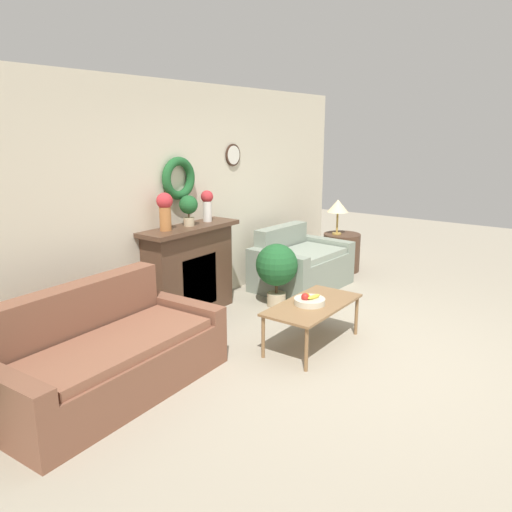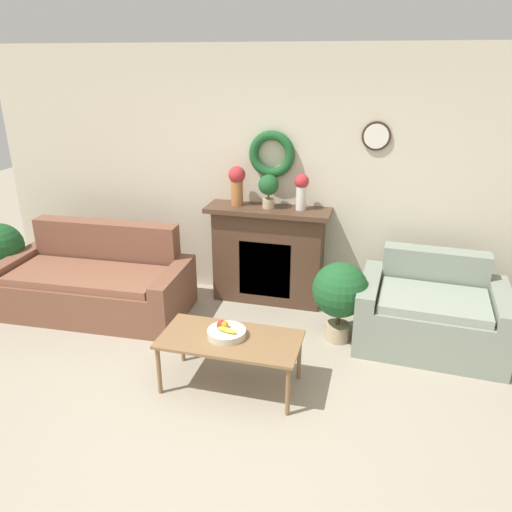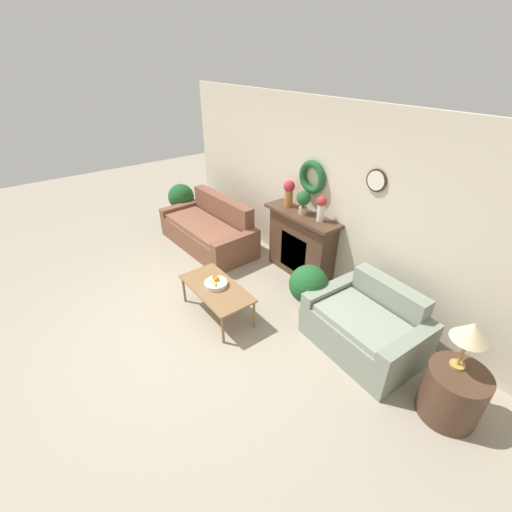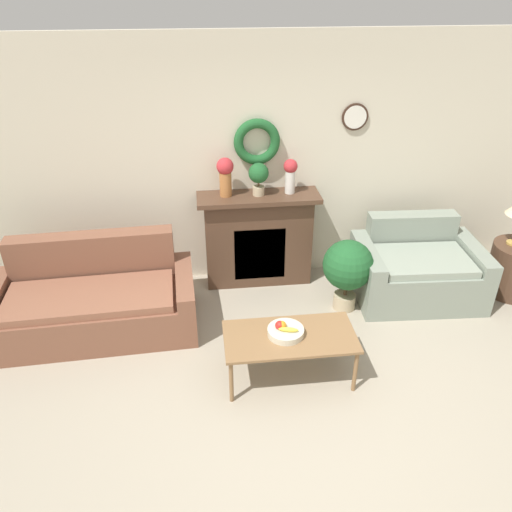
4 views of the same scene
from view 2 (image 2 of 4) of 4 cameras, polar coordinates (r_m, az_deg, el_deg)
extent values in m
plane|color=#9E937F|center=(3.84, -5.30, -20.12)|extent=(16.00, 16.00, 0.00)
cube|color=beige|center=(5.40, 3.23, 8.79)|extent=(6.80, 0.06, 2.70)
cylinder|color=#382319|center=(5.16, 13.59, 13.17)|extent=(0.28, 0.02, 0.28)
cylinder|color=white|center=(5.15, 13.59, 13.16)|extent=(0.24, 0.01, 0.24)
torus|color=#1E5628|center=(5.28, 1.82, 11.54)|extent=(0.49, 0.10, 0.49)
cube|color=#4C3323|center=(5.48, 1.41, -0.10)|extent=(1.18, 0.34, 1.03)
cube|color=black|center=(5.37, 1.00, -1.57)|extent=(0.57, 0.02, 0.62)
cube|color=orange|center=(5.40, 0.98, -2.36)|extent=(0.45, 0.01, 0.34)
cube|color=#4C3323|center=(5.27, 1.37, 5.23)|extent=(1.32, 0.41, 0.05)
cube|color=brown|center=(5.55, -18.44, -4.51)|extent=(1.67, 0.80, 0.41)
cube|color=brown|center=(5.82, -16.47, -0.43)|extent=(1.65, 0.28, 0.89)
cube|color=brown|center=(6.09, -25.44, -2.47)|extent=(0.21, 0.94, 0.55)
cube|color=brown|center=(5.22, -9.32, -4.45)|extent=(0.21, 0.94, 0.55)
cube|color=brown|center=(5.45, -18.75, -2.18)|extent=(1.60, 0.74, 0.08)
cube|color=gray|center=(4.93, 19.24, -7.71)|extent=(1.03, 0.78, 0.47)
cube|color=gray|center=(5.27, 19.48, -3.55)|extent=(1.00, 0.26, 0.83)
cube|color=gray|center=(4.99, 12.68, -5.68)|extent=(0.22, 0.94, 0.61)
cube|color=gray|center=(5.06, 25.92, -7.11)|extent=(0.22, 0.94, 0.61)
cube|color=gray|center=(4.81, 19.63, -4.86)|extent=(0.99, 0.72, 0.08)
cube|color=olive|center=(4.08, -2.97, -9.50)|extent=(1.14, 0.56, 0.03)
cylinder|color=olive|center=(4.19, -11.03, -12.71)|extent=(0.04, 0.04, 0.43)
cylinder|color=olive|center=(3.91, 3.66, -15.17)|extent=(0.04, 0.04, 0.43)
cylinder|color=olive|center=(4.56, -8.42, -9.44)|extent=(0.04, 0.04, 0.43)
cylinder|color=olive|center=(4.30, 4.96, -11.38)|extent=(0.04, 0.04, 0.43)
cylinder|color=beige|center=(4.09, -3.38, -8.78)|extent=(0.32, 0.32, 0.06)
sphere|color=#B2231E|center=(4.09, -3.93, -7.89)|extent=(0.08, 0.08, 0.08)
sphere|color=orange|center=(4.09, -3.72, -7.93)|extent=(0.08, 0.08, 0.08)
ellipsoid|color=yellow|center=(4.02, -3.35, -8.45)|extent=(0.17, 0.08, 0.04)
cylinder|color=#AD6B38|center=(5.35, -2.17, 7.20)|extent=(0.13, 0.13, 0.26)
sphere|color=#B72D33|center=(5.30, -2.20, 9.26)|extent=(0.18, 0.18, 0.18)
cylinder|color=silver|center=(5.20, 5.18, 6.60)|extent=(0.11, 0.11, 0.25)
sphere|color=#B72D33|center=(5.16, 5.25, 8.52)|extent=(0.15, 0.15, 0.15)
cylinder|color=tan|center=(5.26, 1.43, 6.04)|extent=(0.12, 0.12, 0.10)
cylinder|color=#4C3823|center=(5.24, 1.43, 6.86)|extent=(0.02, 0.02, 0.06)
sphere|color=#1E5628|center=(5.21, 1.45, 8.14)|extent=(0.21, 0.21, 0.21)
cylinder|color=tan|center=(6.44, -26.57, -3.07)|extent=(0.26, 0.26, 0.21)
cylinder|color=#4C3823|center=(6.37, -26.83, -1.61)|extent=(0.04, 0.04, 0.15)
cylinder|color=tan|center=(4.95, 9.27, -8.53)|extent=(0.24, 0.24, 0.17)
cylinder|color=#4C3823|center=(4.88, 9.38, -6.96)|extent=(0.04, 0.04, 0.14)
sphere|color=#1E5628|center=(4.75, 9.60, -3.82)|extent=(0.53, 0.53, 0.53)
camera|label=1|loc=(5.38, -65.02, 5.15)|focal=35.00mm
camera|label=3|loc=(2.75, 77.19, 19.36)|focal=24.00mm
camera|label=4|loc=(1.88, -83.42, 23.23)|focal=35.00mm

